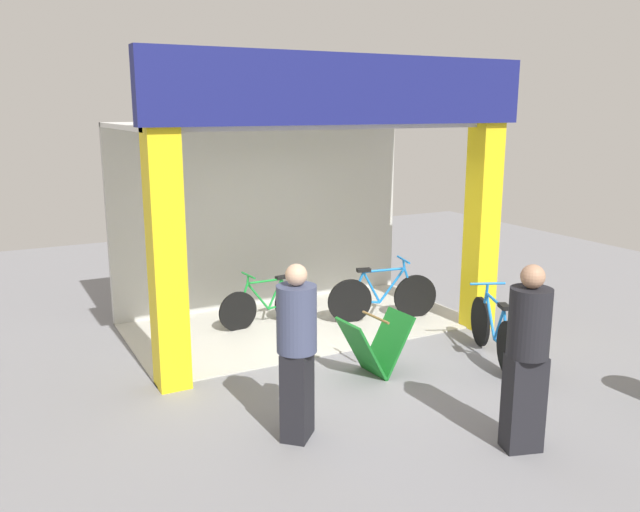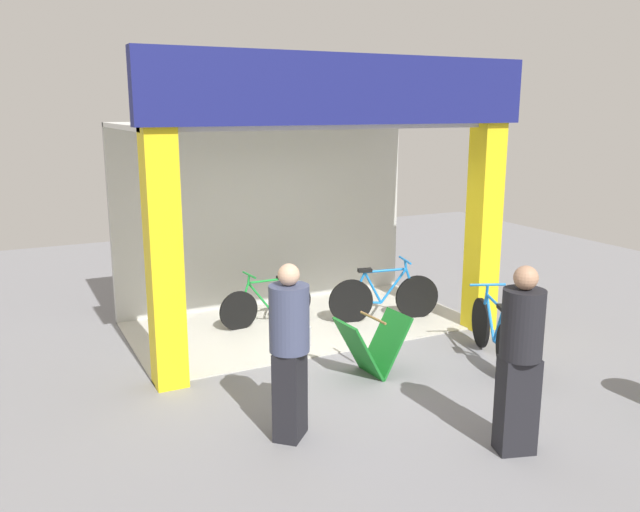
# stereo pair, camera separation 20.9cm
# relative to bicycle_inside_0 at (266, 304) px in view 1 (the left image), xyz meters

# --- Properties ---
(ground_plane) EXTENTS (17.57, 17.57, 0.00)m
(ground_plane) POSITION_rel_bicycle_inside_0_xyz_m (0.44, -1.46, -0.32)
(ground_plane) COLOR gray
(ground_plane) RESTS_ON ground
(shop_facade) EXTENTS (4.99, 2.83, 3.69)m
(shop_facade) POSITION_rel_bicycle_inside_0_xyz_m (0.44, -0.19, 1.64)
(shop_facade) COLOR beige
(shop_facade) RESTS_ON ground
(bicycle_inside_0) EXTENTS (1.45, 0.40, 0.80)m
(bicycle_inside_0) POSITION_rel_bicycle_inside_0_xyz_m (0.00, 0.00, 0.00)
(bicycle_inside_0) COLOR black
(bicycle_inside_0) RESTS_ON ground
(bicycle_inside_1) EXTENTS (1.64, 0.52, 0.92)m
(bicycle_inside_1) POSITION_rel_bicycle_inside_0_xyz_m (1.61, -0.59, 0.05)
(bicycle_inside_1) COLOR black
(bicycle_inside_1) RESTS_ON ground
(bicycle_parked_0) EXTENTS (0.69, 1.55, 0.91)m
(bicycle_parked_0) POSITION_rel_bicycle_inside_0_xyz_m (1.99, -2.53, 0.05)
(bicycle_parked_0) COLOR black
(bicycle_parked_0) RESTS_ON ground
(sandwich_board_sign) EXTENTS (0.84, 0.55, 0.72)m
(sandwich_board_sign) POSITION_rel_bicycle_inside_0_xyz_m (0.43, -2.23, 0.04)
(sandwich_board_sign) COLOR #197226
(sandwich_board_sign) RESTS_ON ground
(pedestrian_0) EXTENTS (0.47, 0.47, 1.75)m
(pedestrian_0) POSITION_rel_bicycle_inside_0_xyz_m (0.69, -4.33, 0.60)
(pedestrian_0) COLOR black
(pedestrian_0) RESTS_ON ground
(pedestrian_1) EXTENTS (0.62, 0.62, 1.70)m
(pedestrian_1) POSITION_rel_bicycle_inside_0_xyz_m (-1.03, -3.17, 0.57)
(pedestrian_1) COLOR black
(pedestrian_1) RESTS_ON ground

